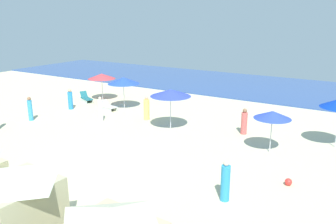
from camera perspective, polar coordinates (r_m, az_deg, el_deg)
The scene contains 16 objects.
ground_plane at distance 15.62m, azimuth -14.64°, elevation -10.62°, with size 60.00×60.00×0.00m, color beige.
ocean at distance 35.40m, azimuth 14.04°, elevation 4.24°, with size 60.00×12.61×0.12m, color #325195.
cabana_3 at distance 10.99m, azimuth -23.60°, elevation -14.82°, with size 2.15×2.34×2.81m.
umbrella_0 at distance 25.84m, azimuth -7.44°, elevation 5.21°, with size 2.38×2.38×2.40m.
lounge_chair_0_0 at distance 25.97m, azimuth -9.94°, elevation 0.91°, with size 1.36×0.81×0.71m.
umbrella_1 at distance 20.64m, azimuth 0.43°, elevation 3.21°, with size 2.49×2.49×2.55m.
umbrella_3 at distance 17.99m, azimuth 17.04°, elevation -0.45°, with size 1.88×1.88×2.20m.
umbrella_4 at distance 28.90m, azimuth -11.01°, elevation 5.88°, with size 2.26×2.26×2.23m.
lounge_chair_4_0 at distance 28.99m, azimuth -13.47°, elevation 2.25°, with size 1.60×1.13×0.76m.
beachgoer_0 at distance 24.69m, azimuth -22.00°, elevation 0.43°, with size 0.36×0.36×1.63m.
beachgoer_1 at distance 23.14m, azimuth -3.59°, elevation 0.51°, with size 0.54×0.54×1.62m.
beachgoer_2 at distance 13.32m, azimuth 9.54°, elevation -11.44°, with size 0.45×0.45×1.64m.
beachgoer_4 at distance 26.78m, azimuth -15.98°, elevation 1.99°, with size 0.42×0.42×1.57m.
beachgoer_5 at distance 20.76m, azimuth 12.58°, elevation -1.67°, with size 0.47×0.47×1.57m.
beachgoer_6 at distance 23.13m, azimuth -11.19°, elevation 0.35°, with size 0.36×0.36×1.69m.
beach_ball_0 at distance 15.32m, azimuth 19.44°, elevation -10.93°, with size 0.30×0.30×0.30m, color red.
Camera 1 is at (10.40, -9.47, 6.78)m, focal length 36.56 mm.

